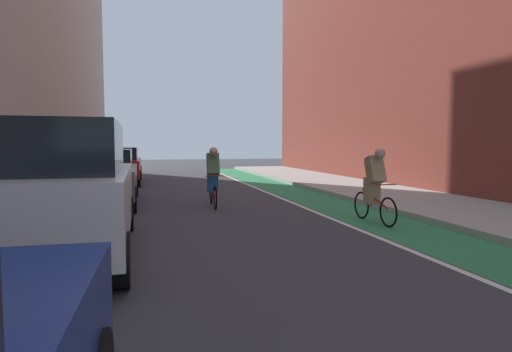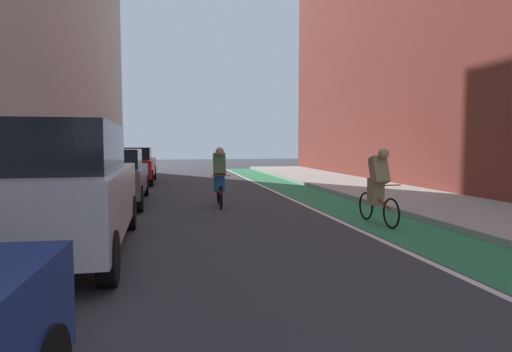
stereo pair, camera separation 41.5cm
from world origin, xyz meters
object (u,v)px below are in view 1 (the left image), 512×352
parked_sedan_gray (102,176)px  parked_sedan_red (118,165)px  parked_suv_white (61,189)px  cyclist_far (213,175)px  cyclist_trailing (374,183)px

parked_sedan_gray → parked_sedan_red: size_ratio=0.99×
parked_sedan_gray → parked_sedan_red: bearing=90.0°
parked_sedan_red → parked_suv_white: bearing=-90.0°
parked_suv_white → cyclist_far: bearing=57.5°
parked_sedan_gray → cyclist_trailing: bearing=-35.7°
cyclist_trailing → cyclist_far: cyclist_far is taller
parked_suv_white → cyclist_far: parked_suv_white is taller
parked_sedan_red → cyclist_far: (2.91, -7.61, 0.06)m
parked_suv_white → parked_sedan_gray: bearing=90.0°
parked_sedan_gray → parked_sedan_red: 6.51m
cyclist_trailing → parked_suv_white: bearing=-166.4°
parked_sedan_gray → cyclist_far: (2.91, -1.10, 0.06)m
parked_sedan_red → parked_sedan_gray: bearing=-90.0°
cyclist_trailing → parked_sedan_red: bearing=118.7°
parked_suv_white → cyclist_far: (2.91, 4.56, -0.17)m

